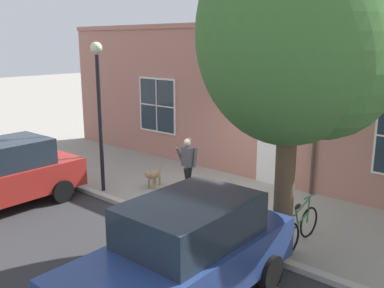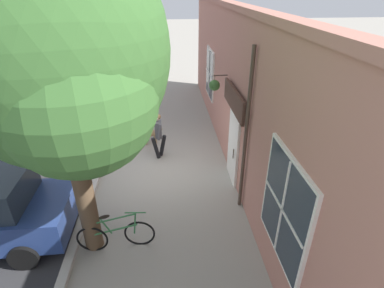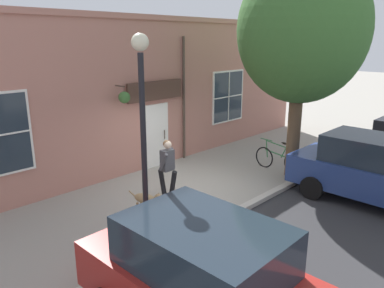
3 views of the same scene
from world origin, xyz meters
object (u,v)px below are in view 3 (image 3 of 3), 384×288
object	(u,v)px
street_tree_by_curb	(300,36)
street_lamp	(142,112)
parked_car_nearest_curb	(212,285)
pedestrian_walking	(167,164)
leaning_bicycle	(278,159)
parked_car_mid_block	(376,171)
dog_on_leash	(148,199)

from	to	relation	value
street_tree_by_curb	street_lamp	world-z (taller)	street_tree_by_curb
parked_car_nearest_curb	street_lamp	bearing A→B (deg)	159.94
pedestrian_walking	leaning_bicycle	distance (m)	4.13
parked_car_nearest_curb	parked_car_mid_block	size ratio (longest dim) A/B	1.00
pedestrian_walking	dog_on_leash	size ratio (longest dim) A/B	1.61
dog_on_leash	parked_car_nearest_curb	xyz separation A→B (m)	(3.70, -1.88, 0.48)
pedestrian_walking	leaning_bicycle	size ratio (longest dim) A/B	0.92
pedestrian_walking	street_tree_by_curb	world-z (taller)	street_tree_by_curb
parked_car_nearest_curb	street_lamp	size ratio (longest dim) A/B	1.02
dog_on_leash	street_tree_by_curb	distance (m)	6.37
parked_car_nearest_curb	street_tree_by_curb	bearing A→B (deg)	111.45
pedestrian_walking	street_lamp	xyz separation A→B (m)	(1.52, -1.96, 1.87)
leaning_bicycle	street_lamp	bearing A→B (deg)	-84.50
dog_on_leash	parked_car_mid_block	size ratio (longest dim) A/B	0.23
dog_on_leash	parked_car_mid_block	xyz separation A→B (m)	(3.68, 4.53, 0.48)
street_tree_by_curb	parked_car_mid_block	distance (m)	4.30
leaning_bicycle	parked_car_mid_block	world-z (taller)	parked_car_mid_block
dog_on_leash	leaning_bicycle	size ratio (longest dim) A/B	0.57
pedestrian_walking	parked_car_nearest_curb	xyz separation A→B (m)	(4.10, -2.91, -0.07)
street_lamp	dog_on_leash	bearing A→B (deg)	140.11
pedestrian_walking	leaning_bicycle	bearing A→B (deg)	76.60
dog_on_leash	street_lamp	size ratio (longest dim) A/B	0.24
parked_car_nearest_curb	parked_car_mid_block	bearing A→B (deg)	90.17
leaning_bicycle	parked_car_nearest_curb	size ratio (longest dim) A/B	0.40
pedestrian_walking	dog_on_leash	world-z (taller)	pedestrian_walking
street_tree_by_curb	parked_car_nearest_curb	distance (m)	8.11
street_tree_by_curb	dog_on_leash	bearing A→B (deg)	-101.23
pedestrian_walking	parked_car_nearest_curb	size ratio (longest dim) A/B	0.37
leaning_bicycle	parked_car_nearest_curb	xyz separation A→B (m)	(3.15, -6.89, 0.50)
pedestrian_walking	parked_car_mid_block	xyz separation A→B (m)	(4.08, 3.50, -0.07)
parked_car_nearest_curb	pedestrian_walking	bearing A→B (deg)	144.68
parked_car_nearest_curb	parked_car_mid_block	distance (m)	6.40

